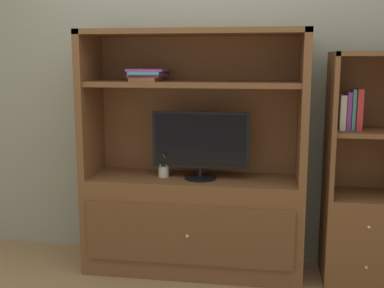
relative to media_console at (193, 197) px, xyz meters
name	(u,v)px	position (x,y,z in m)	size (l,w,h in m)	color
painted_rear_wall	(200,75)	(0.00, 0.34, 0.86)	(6.00, 0.10, 2.80)	gray
media_console	(193,197)	(0.00, 0.00, 0.00)	(1.54, 0.50, 1.71)	brown
tv_monitor	(200,143)	(0.06, -0.03, 0.40)	(0.68, 0.23, 0.47)	black
potted_plant	(163,169)	(-0.21, -0.02, 0.20)	(0.09, 0.13, 0.27)	beige
magazine_stack	(147,74)	(-0.32, -0.01, 0.87)	(0.26, 0.33, 0.08)	#A56638
bookshelf_tall	(363,208)	(1.17, 0.00, -0.03)	(0.51, 0.44, 1.56)	brown
upright_book_row	(350,110)	(1.05, -0.01, 0.64)	(0.14, 0.15, 0.27)	silver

